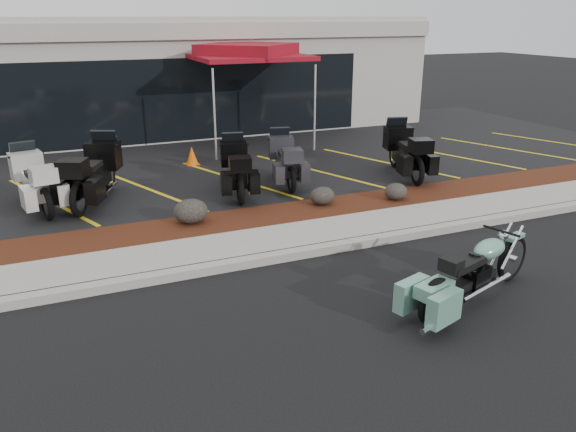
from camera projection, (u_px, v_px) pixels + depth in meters
name	position (u px, v px, depth m)	size (l,w,h in m)	color
ground	(341.00, 273.00, 9.37)	(90.00, 90.00, 0.00)	black
curb	(318.00, 250.00, 10.13)	(24.00, 0.25, 0.15)	gray
sidewalk	(302.00, 236.00, 10.73)	(24.00, 1.20, 0.15)	gray
mulch_bed	(278.00, 217.00, 11.77)	(24.00, 1.20, 0.16)	#34100B
upper_lot	(209.00, 159.00, 16.45)	(26.00, 9.60, 0.15)	black
dealership_building	(162.00, 73.00, 21.23)	(18.00, 8.16, 4.00)	#A8A298
boulder_left	(191.00, 211.00, 11.12)	(0.69, 0.57, 0.49)	black
boulder_mid	(322.00, 196.00, 12.22)	(0.55, 0.46, 0.39)	black
boulder_right	(396.00, 191.00, 12.55)	(0.53, 0.44, 0.37)	black
hero_cruiser	(513.00, 252.00, 8.94)	(2.92, 0.74, 1.03)	#669F88
touring_white	(26.00, 171.00, 12.42)	(2.29, 0.87, 1.33)	silver
touring_black_front	(106.00, 161.00, 13.03)	(2.49, 0.95, 1.45)	black
touring_black_mid	(233.00, 158.00, 13.57)	(2.22, 0.85, 1.29)	black
touring_grey	(280.00, 151.00, 14.33)	(2.17, 0.83, 1.26)	#2D2C31
touring_black_rear	(396.00, 143.00, 15.04)	(2.38, 0.91, 1.38)	black
traffic_cone	(192.00, 156.00, 15.53)	(0.34, 0.34, 0.49)	#E35B07
popup_canopy	(248.00, 53.00, 17.08)	(4.08, 4.08, 3.10)	silver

